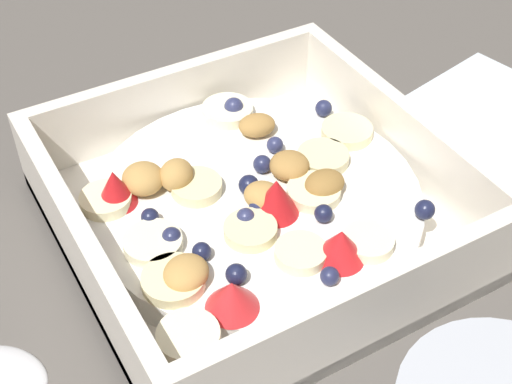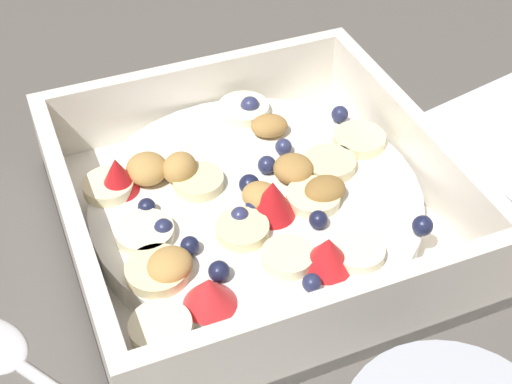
% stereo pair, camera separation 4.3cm
% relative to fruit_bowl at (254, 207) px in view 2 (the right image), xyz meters
% --- Properties ---
extents(ground_plane, '(2.40, 2.40, 0.00)m').
position_rel_fruit_bowl_xyz_m(ground_plane, '(-0.02, 0.02, -0.02)').
color(ground_plane, '#56514C').
extents(fruit_bowl, '(0.22, 0.22, 0.06)m').
position_rel_fruit_bowl_xyz_m(fruit_bowl, '(0.00, 0.00, 0.00)').
color(fruit_bowl, white).
rests_on(fruit_bowl, ground).
extents(spoon, '(0.11, 0.15, 0.01)m').
position_rel_fruit_bowl_xyz_m(spoon, '(0.15, 0.05, -0.02)').
color(spoon, silver).
rests_on(spoon, ground).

